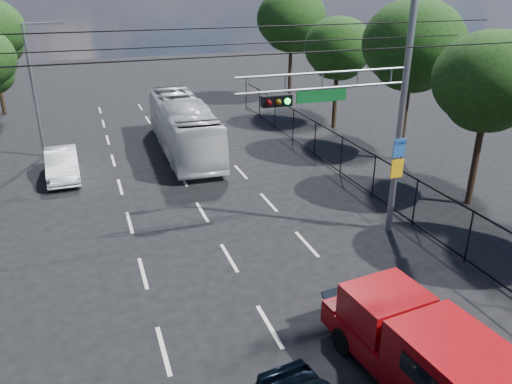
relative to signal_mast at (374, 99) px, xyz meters
name	(u,v)px	position (x,y,z in m)	size (l,w,h in m)	color
lane_markings	(192,194)	(-5.28, 6.01, -5.24)	(6.12, 38.00, 0.01)	beige
signal_mast	(374,99)	(0.00, 0.00, 0.00)	(6.43, 0.39, 9.50)	slate
streetlight_left	(36,85)	(-11.62, 14.01, -1.30)	(2.09, 0.22, 7.08)	slate
utility_wires	(217,42)	(-5.28, 0.84, 1.99)	(22.00, 5.04, 0.74)	black
fence_right	(360,167)	(2.32, 4.18, -4.21)	(0.06, 34.03, 2.00)	black
tree_right_b	(489,88)	(5.93, 1.03, -0.19)	(4.50, 4.50, 7.31)	black
tree_right_c	(413,51)	(6.53, 7.03, 0.49)	(5.10, 5.10, 8.29)	black
tree_right_d	(338,52)	(6.13, 14.03, -0.39)	(4.32, 4.32, 7.02)	black
tree_right_e	(291,24)	(6.33, 22.03, 0.69)	(5.28, 5.28, 8.58)	black
red_pickup	(420,349)	(-2.78, -7.22, -4.17)	(2.50, 5.59, 2.02)	black
white_bus	(183,126)	(-4.28, 12.25, -3.77)	(2.47, 10.57, 2.94)	silver
white_van	(62,164)	(-10.78, 10.19, -4.54)	(1.49, 4.26, 1.40)	white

